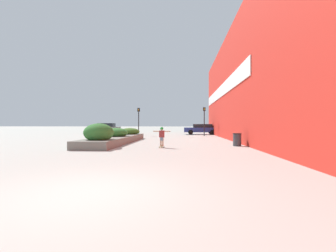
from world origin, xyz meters
name	(u,v)px	position (x,y,z in m)	size (l,w,h in m)	color
ground_plane	(94,193)	(0.00, 0.00, 0.00)	(300.00, 300.00, 0.00)	#ADA89E
building_wall_right	(242,77)	(6.01, 12.42, 4.82)	(0.67, 38.42, 9.64)	red
planter_box	(116,137)	(-3.25, 11.99, 0.47)	(2.12, 10.61, 1.44)	slate
skateboard	(162,146)	(0.48, 8.84, 0.07)	(0.28, 0.61, 0.09)	olive
skateboarder	(162,135)	(0.48, 8.84, 0.77)	(1.05, 0.25, 1.13)	tan
trash_bin	(237,140)	(5.16, 10.15, 0.41)	(0.53, 0.53, 0.81)	#38383D
car_leftmost	(106,128)	(-10.48, 30.08, 0.82)	(4.40, 1.93, 1.57)	slate
car_center_left	(258,129)	(12.27, 28.44, 0.77)	(4.52, 1.85, 1.42)	#BCBCC1
car_center_right	(201,129)	(4.16, 26.56, 0.76)	(4.61, 1.94, 1.42)	navy
traffic_light_left	(139,117)	(-3.74, 22.74, 2.32)	(0.28, 0.30, 3.39)	black
traffic_light_right	(204,116)	(4.21, 22.61, 2.34)	(0.28, 0.30, 3.43)	black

